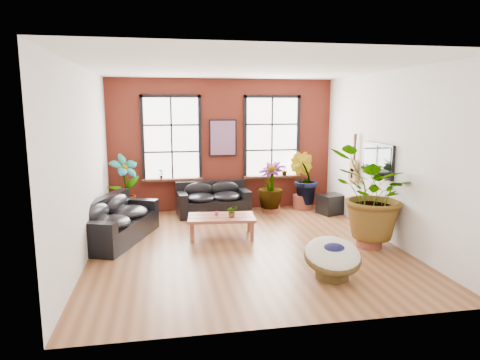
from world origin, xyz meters
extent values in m
cube|color=brown|center=(0.00, 0.00, -0.01)|extent=(6.00, 6.50, 0.02)
cube|color=white|center=(0.00, 0.00, 3.51)|extent=(6.00, 6.50, 0.02)
cube|color=#551B14|center=(0.00, 3.26, 1.75)|extent=(6.00, 0.02, 3.50)
cube|color=silver|center=(0.00, -3.26, 1.75)|extent=(6.00, 0.02, 3.50)
cube|color=silver|center=(-3.01, 0.00, 1.75)|extent=(0.02, 6.50, 3.50)
cube|color=silver|center=(3.01, 0.00, 1.75)|extent=(0.02, 6.50, 3.50)
cube|color=white|center=(-1.35, 3.20, 1.95)|extent=(1.40, 0.02, 2.10)
cube|color=#36190E|center=(-1.35, 3.13, 0.87)|extent=(1.60, 0.22, 0.06)
cube|color=white|center=(1.35, 3.20, 1.95)|extent=(1.40, 0.02, 2.10)
cube|color=#36190E|center=(1.35, 3.13, 0.87)|extent=(1.60, 0.22, 0.06)
cube|color=black|center=(-0.34, 2.63, 0.21)|extent=(1.90, 1.04, 0.42)
cube|color=black|center=(-0.37, 2.97, 0.63)|extent=(1.85, 0.37, 0.43)
cube|color=black|center=(-1.15, 2.57, 0.53)|extent=(0.29, 0.91, 0.22)
cube|color=black|center=(0.47, 2.70, 0.53)|extent=(0.29, 0.91, 0.22)
ellipsoid|color=black|center=(-0.68, 2.55, 0.48)|extent=(0.83, 0.81, 0.24)
ellipsoid|color=black|center=(-0.70, 2.81, 0.63)|extent=(0.79, 0.30, 0.41)
ellipsoid|color=black|center=(0.01, 2.61, 0.48)|extent=(0.83, 0.81, 0.24)
ellipsoid|color=black|center=(-0.01, 2.87, 0.63)|extent=(0.79, 0.30, 0.41)
cube|color=black|center=(-2.56, 0.83, 0.22)|extent=(1.68, 2.44, 0.44)
cube|color=black|center=(-2.89, 0.96, 0.66)|extent=(1.02, 2.18, 0.45)
cube|color=black|center=(-2.92, -0.12, 0.55)|extent=(0.96, 0.55, 0.23)
cube|color=black|center=(-2.20, 1.77, 0.55)|extent=(0.96, 0.55, 0.23)
ellipsoid|color=black|center=(-2.67, 0.39, 0.50)|extent=(1.09, 1.20, 0.25)
ellipsoid|color=black|center=(-2.92, 0.49, 0.66)|extent=(0.59, 1.01, 0.43)
ellipsoid|color=black|center=(-2.35, 1.23, 0.50)|extent=(1.09, 1.20, 0.25)
ellipsoid|color=black|center=(-2.60, 1.33, 0.66)|extent=(0.59, 1.01, 0.43)
cube|color=brown|center=(-0.39, 0.70, 0.43)|extent=(1.49, 0.94, 0.06)
cube|color=#36190E|center=(-0.40, 0.57, 0.46)|extent=(1.41, 0.14, 0.00)
cube|color=#36190E|center=(-0.37, 0.84, 0.46)|extent=(1.41, 0.14, 0.00)
cube|color=brown|center=(-1.04, 0.44, 0.20)|extent=(0.08, 0.08, 0.39)
cube|color=brown|center=(0.21, 0.32, 0.20)|extent=(0.08, 0.08, 0.39)
cube|color=brown|center=(-0.98, 1.08, 0.20)|extent=(0.08, 0.08, 0.39)
cube|color=brown|center=(0.27, 0.97, 0.20)|extent=(0.08, 0.08, 0.39)
cylinder|color=#C93253|center=(-0.48, 0.76, 0.50)|extent=(0.09, 0.09, 0.09)
cylinder|color=#49391A|center=(1.09, -1.84, 0.11)|extent=(0.59, 0.59, 0.22)
torus|color=#49391A|center=(1.09, -1.84, 0.36)|extent=(1.02, 1.02, 0.43)
ellipsoid|color=silver|center=(1.09, -1.84, 0.41)|extent=(0.99, 1.04, 0.58)
ellipsoid|color=#141540|center=(1.09, -1.89, 0.52)|extent=(0.39, 0.32, 0.16)
cube|color=black|center=(0.00, 3.19, 1.95)|extent=(0.74, 0.04, 0.98)
cube|color=#0C7F8C|center=(0.00, 3.16, 1.95)|extent=(0.66, 0.02, 0.90)
cube|color=black|center=(2.95, 0.30, 1.65)|extent=(0.06, 1.25, 0.72)
cube|color=black|center=(2.92, 0.30, 1.65)|extent=(0.01, 1.15, 0.62)
cylinder|color=#B27F4C|center=(2.90, 1.35, 1.13)|extent=(0.09, 0.38, 0.38)
cylinder|color=#B27F4C|center=(2.90, 1.35, 1.38)|extent=(0.09, 0.30, 0.30)
cylinder|color=black|center=(2.90, 1.35, 1.13)|extent=(0.09, 0.11, 0.11)
cube|color=#36190E|center=(2.90, 1.35, 1.75)|extent=(0.04, 0.05, 0.55)
cube|color=#36190E|center=(2.90, 1.35, 2.07)|extent=(0.06, 0.06, 0.14)
cube|color=black|center=(2.71, 2.19, 0.26)|extent=(0.74, 0.68, 0.51)
cylinder|color=brown|center=(-2.57, 2.68, 0.20)|extent=(0.63, 0.63, 0.41)
cylinder|color=brown|center=(2.16, 2.85, 0.20)|extent=(0.62, 0.62, 0.39)
cylinder|color=brown|center=(2.44, -0.47, 0.19)|extent=(0.58, 0.58, 0.37)
cylinder|color=brown|center=(1.21, 2.60, 0.16)|extent=(0.60, 0.60, 0.33)
imported|color=#16531E|center=(-2.53, 2.66, 0.89)|extent=(0.94, 0.88, 1.48)
imported|color=#16531E|center=(2.15, 2.83, 0.85)|extent=(0.99, 0.98, 1.40)
imported|color=#16531E|center=(2.45, -0.51, 1.08)|extent=(2.17, 2.10, 1.84)
imported|color=#16531E|center=(1.17, 2.57, 0.74)|extent=(0.96, 0.96, 1.21)
imported|color=#16531E|center=(-0.17, 0.60, 0.59)|extent=(0.27, 0.24, 0.26)
imported|color=#16531E|center=(-1.65, 3.13, 1.04)|extent=(0.17, 0.17, 0.27)
imported|color=#16531E|center=(1.70, 3.13, 1.04)|extent=(0.19, 0.19, 0.27)
camera|label=1|loc=(-1.57, -8.12, 2.78)|focal=32.00mm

